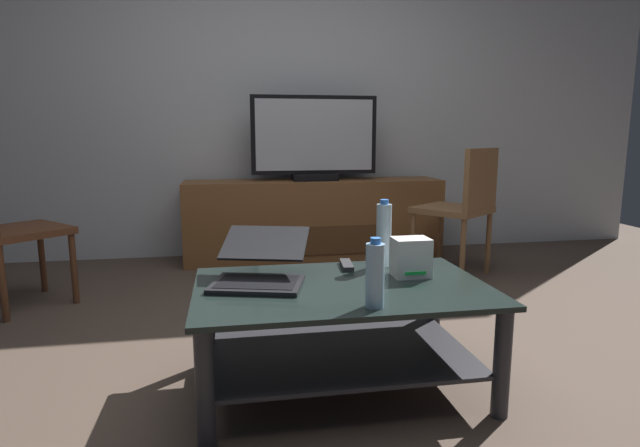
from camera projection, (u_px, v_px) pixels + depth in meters
name	position (u px, v px, depth m)	size (l,w,h in m)	color
ground_plane	(333.00, 363.00, 2.22)	(7.68, 7.68, 0.00)	#4C3D33
back_wall	(278.00, 80.00, 4.13)	(6.40, 0.12, 2.80)	silver
coffee_table	(341.00, 318.00, 1.96)	(1.10, 0.70, 0.41)	black
media_cabinet	(314.00, 220.00, 4.04)	(1.99, 0.43, 0.62)	brown
television	(314.00, 140.00, 3.91)	(0.96, 0.20, 0.64)	black
dining_chair	(463.00, 204.00, 3.50)	(0.62, 0.62, 0.88)	brown
side_chair	(3.00, 221.00, 2.82)	(0.62, 0.62, 0.90)	#59331E
laptop	(261.00, 267.00, 1.97)	(0.43, 0.48, 0.18)	black
router_box	(411.00, 257.00, 2.05)	(0.14, 0.12, 0.16)	white
water_bottle_near	(375.00, 275.00, 1.67)	(0.06, 0.06, 0.23)	#99C6E5
water_bottle_far	(384.00, 235.00, 2.20)	(0.06, 0.06, 0.29)	silver
cell_phone	(420.00, 264.00, 2.22)	(0.07, 0.14, 0.01)	black
tv_remote	(347.00, 265.00, 2.19)	(0.04, 0.16, 0.02)	#2D2D30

